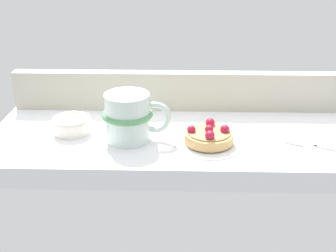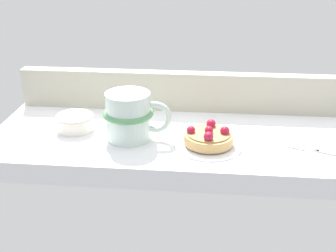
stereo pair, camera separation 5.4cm
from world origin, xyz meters
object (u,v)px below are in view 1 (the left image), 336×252
at_px(dessert_fork, 333,149).
at_px(sugar_bowl, 72,124).
at_px(raspberry_tart, 209,136).
at_px(coffee_mug, 129,117).
at_px(dessert_plate, 209,143).

height_order(dessert_fork, sugar_bowl, sugar_bowl).
relative_size(raspberry_tart, dessert_fork, 0.57).
distance_m(coffee_mug, sugar_bowl, 0.13).
xyz_separation_m(dessert_plate, dessert_fork, (0.24, -0.02, -0.00)).
bearing_deg(dessert_plate, sugar_bowl, 169.12).
bearing_deg(raspberry_tart, coffee_mug, 173.09).
bearing_deg(raspberry_tart, sugar_bowl, 169.13).
bearing_deg(dessert_plate, raspberry_tart, -0.78).
bearing_deg(sugar_bowl, dessert_plate, -10.88).
xyz_separation_m(raspberry_tart, sugar_bowl, (-0.28, 0.05, -0.00)).
relative_size(coffee_mug, dessert_fork, 0.81).
bearing_deg(sugar_bowl, coffee_mug, -15.76).
relative_size(dessert_plate, raspberry_tart, 1.41).
distance_m(dessert_plate, raspberry_tart, 0.02).
distance_m(dessert_plate, coffee_mug, 0.17).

